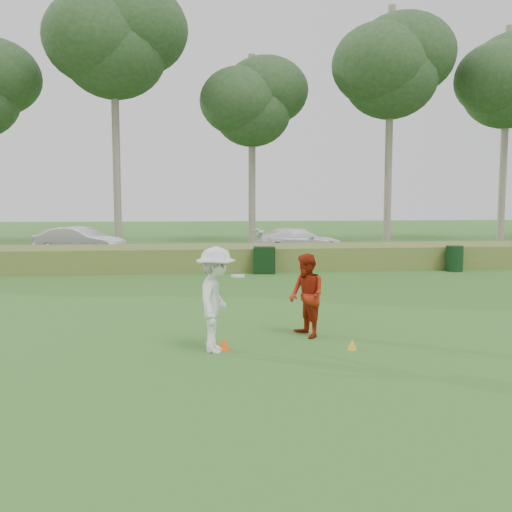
{
  "coord_description": "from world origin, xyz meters",
  "views": [
    {
      "loc": [
        -1.63,
        -10.85,
        2.81
      ],
      "look_at": [
        0.0,
        4.0,
        1.3
      ],
      "focal_mm": 40.0,
      "sensor_mm": 36.0,
      "label": 1
    }
  ],
  "objects": [
    {
      "name": "tree_5",
      "position": [
        10.0,
        22.5,
        10.47
      ],
      "size": [
        7.28,
        7.28,
        14.0
      ],
      "color": "gray",
      "rests_on": "ground"
    },
    {
      "name": "tree_4",
      "position": [
        2.0,
        24.5,
        8.59
      ],
      "size": [
        6.24,
        6.24,
        11.5
      ],
      "color": "gray",
      "rests_on": "ground"
    },
    {
      "name": "player_red",
      "position": [
        0.64,
        0.38,
        0.85
      ],
      "size": [
        0.87,
        0.98,
        1.7
      ],
      "primitive_type": "imported",
      "rotation": [
        0.0,
        0.0,
        -1.26
      ],
      "color": "#A2220D",
      "rests_on": "ground"
    },
    {
      "name": "tree_3",
      "position": [
        -6.0,
        23.0,
        11.6
      ],
      "size": [
        7.8,
        7.8,
        15.5
      ],
      "color": "gray",
      "rests_on": "ground"
    },
    {
      "name": "player_white",
      "position": [
        -1.24,
        -0.56,
        0.97
      ],
      "size": [
        1.03,
        1.38,
        1.94
      ],
      "rotation": [
        0.0,
        0.0,
        1.34
      ],
      "color": "white",
      "rests_on": "ground"
    },
    {
      "name": "car_mid",
      "position": [
        -6.98,
        16.81,
        0.76
      ],
      "size": [
        4.51,
        3.02,
        1.41
      ],
      "primitive_type": "imported",
      "rotation": [
        0.0,
        0.0,
        1.17
      ],
      "color": "silver",
      "rests_on": "park_road"
    },
    {
      "name": "utility_cabinet",
      "position": [
        1.0,
        10.22,
        0.51
      ],
      "size": [
        0.86,
        0.59,
        1.01
      ],
      "primitive_type": "cube",
      "rotation": [
        0.0,
        0.0,
        -0.11
      ],
      "color": "black",
      "rests_on": "ground"
    },
    {
      "name": "trash_bin",
      "position": [
        8.41,
        10.12,
        0.5
      ],
      "size": [
        0.76,
        0.76,
        0.99
      ],
      "primitive_type": "cylinder",
      "rotation": [
        0.0,
        0.0,
        0.17
      ],
      "color": "black",
      "rests_on": "ground"
    },
    {
      "name": "cone_yellow",
      "position": [
        1.3,
        -0.69,
        0.1
      ],
      "size": [
        0.18,
        0.18,
        0.2
      ],
      "primitive_type": "cone",
      "color": "yellow",
      "rests_on": "ground"
    },
    {
      "name": "ground",
      "position": [
        0.0,
        0.0,
        0.0
      ],
      "size": [
        120.0,
        120.0,
        0.0
      ],
      "primitive_type": "plane",
      "color": "#2E6722",
      "rests_on": "ground"
    },
    {
      "name": "tree_6",
      "position": [
        18.0,
        23.8,
        10.1
      ],
      "size": [
        7.02,
        7.02,
        13.5
      ],
      "color": "gray",
      "rests_on": "ground"
    },
    {
      "name": "reed_strip",
      "position": [
        0.0,
        12.0,
        0.45
      ],
      "size": [
        80.0,
        3.0,
        0.9
      ],
      "primitive_type": "cube",
      "color": "#5B712D",
      "rests_on": "ground"
    },
    {
      "name": "cone_orange",
      "position": [
        -1.09,
        -0.45,
        0.12
      ],
      "size": [
        0.22,
        0.22,
        0.24
      ],
      "primitive_type": "cone",
      "color": "#FF5A0D",
      "rests_on": "ground"
    },
    {
      "name": "car_right",
      "position": [
        3.62,
        17.08,
        0.7
      ],
      "size": [
        4.42,
        1.83,
        1.28
      ],
      "primitive_type": "imported",
      "rotation": [
        0.0,
        0.0,
        1.58
      ],
      "color": "white",
      "rests_on": "park_road"
    },
    {
      "name": "park_road",
      "position": [
        0.0,
        17.0,
        0.03
      ],
      "size": [
        80.0,
        6.0,
        0.06
      ],
      "primitive_type": "cube",
      "color": "#2D2D2D",
      "rests_on": "ground"
    }
  ]
}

